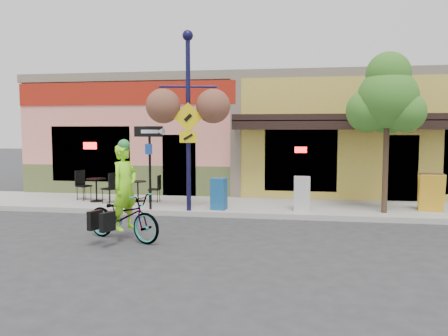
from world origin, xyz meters
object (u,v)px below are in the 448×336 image
(cyclist_rider, at_px, (125,198))
(one_way_sign, at_px, (150,168))
(lamp_post, at_px, (188,122))
(building, at_px, (271,135))
(newspaper_box_grey, at_px, (302,194))
(bicycle, at_px, (123,217))
(newspaper_box_blue, at_px, (219,194))
(street_tree, at_px, (386,132))

(cyclist_rider, height_order, one_way_sign, one_way_sign)
(cyclist_rider, xyz_separation_m, one_way_sign, (-0.43, 3.00, 0.41))
(lamp_post, bearing_deg, building, 62.34)
(building, relative_size, newspaper_box_grey, 18.71)
(one_way_sign, relative_size, newspaper_box_grey, 2.48)
(one_way_sign, bearing_deg, bicycle, -71.65)
(lamp_post, height_order, one_way_sign, lamp_post)
(lamp_post, bearing_deg, newspaper_box_blue, 8.71)
(lamp_post, distance_m, newspaper_box_grey, 3.84)
(building, xyz_separation_m, bicycle, (-2.75, -9.85, -1.72))
(lamp_post, xyz_separation_m, newspaper_box_grey, (3.20, 0.52, -2.06))
(lamp_post, relative_size, newspaper_box_grey, 5.23)
(newspaper_box_grey, relative_size, street_tree, 0.22)
(one_way_sign, relative_size, street_tree, 0.54)
(cyclist_rider, height_order, lamp_post, lamp_post)
(cyclist_rider, distance_m, street_tree, 7.26)
(lamp_post, distance_m, street_tree, 5.50)
(building, height_order, lamp_post, lamp_post)
(cyclist_rider, height_order, newspaper_box_grey, cyclist_rider)
(newspaper_box_grey, bearing_deg, newspaper_box_blue, -174.60)
(lamp_post, height_order, newspaper_box_blue, lamp_post)
(bicycle, distance_m, lamp_post, 3.78)
(one_way_sign, distance_m, newspaper_box_blue, 2.13)
(bicycle, relative_size, street_tree, 0.45)
(cyclist_rider, bearing_deg, one_way_sign, 29.65)
(building, relative_size, street_tree, 4.07)
(one_way_sign, bearing_deg, cyclist_rider, -70.72)
(cyclist_rider, distance_m, one_way_sign, 3.06)
(newspaper_box_blue, bearing_deg, bicycle, -106.00)
(one_way_sign, distance_m, street_tree, 6.72)
(bicycle, distance_m, newspaper_box_blue, 3.67)
(newspaper_box_blue, xyz_separation_m, street_tree, (4.65, 0.22, 1.78))
(bicycle, height_order, cyclist_rider, cyclist_rider)
(cyclist_rider, xyz_separation_m, newspaper_box_blue, (1.54, 3.30, -0.33))
(lamp_post, bearing_deg, street_tree, -6.03)
(bicycle, distance_m, street_tree, 7.40)
(one_way_sign, bearing_deg, lamp_post, 11.06)
(lamp_post, bearing_deg, one_way_sign, 168.52)
(one_way_sign, height_order, newspaper_box_grey, one_way_sign)
(bicycle, xyz_separation_m, newspaper_box_blue, (1.59, 3.30, 0.08))
(cyclist_rider, xyz_separation_m, lamp_post, (0.71, 3.00, 1.75))
(building, xyz_separation_m, street_tree, (3.48, -6.33, 0.14))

